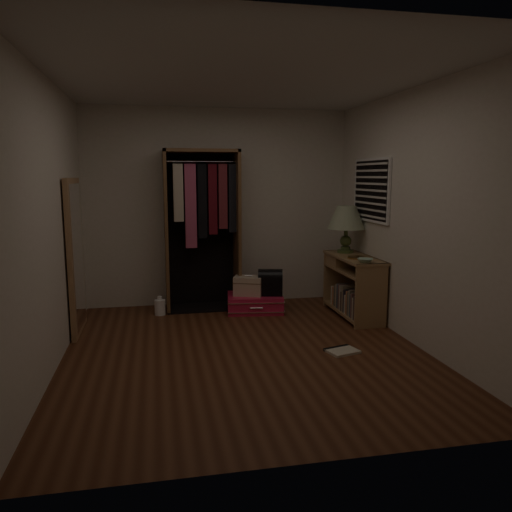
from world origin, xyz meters
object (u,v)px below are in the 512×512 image
Objects in this scene: pink_suitcase at (255,303)px; table_lamp at (346,219)px; console_bookshelf at (353,284)px; black_bag at (270,282)px; floor_mirror at (76,257)px; train_case at (248,286)px; open_wardrobe at (203,216)px; white_jug at (160,307)px.

pink_suitcase is 1.30× the size of table_lamp.
console_bookshelf is 1.03m from black_bag.
black_bag is at bearing -6.39° from pink_suitcase.
black_bag reaches higher than pink_suitcase.
floor_mirror is 2.19× the size of pink_suitcase.
train_case is 1.51m from table_lamp.
floor_mirror is 2.85× the size of table_lamp.
open_wardrobe is (-1.77, 0.75, 0.81)m from console_bookshelf.
open_wardrobe reaches higher than white_jug.
console_bookshelf is 1.26m from pink_suitcase.
console_bookshelf is 1.44× the size of pink_suitcase.
table_lamp is at bearing 0.77° from pink_suitcase.
pink_suitcase is 1.20m from white_jug.
pink_suitcase is at bearing 11.95° from floor_mirror.
pink_suitcase is at bearing -3.36° from white_jug.
white_jug is at bearing 168.24° from console_bookshelf.
black_bag is at bearing 9.83° from floor_mirror.
open_wardrobe is 3.44× the size of table_lamp.
open_wardrobe is 1.30m from pink_suitcase.
table_lamp is at bearing 5.37° from floor_mirror.
console_bookshelf reaches higher than black_bag.
console_bookshelf is at bearing -7.85° from black_bag.
white_jug is (-1.20, 0.07, -0.01)m from pink_suitcase.
pink_suitcase is at bearing 18.77° from train_case.
black_bag is (2.28, 0.39, -0.46)m from floor_mirror.
train_case is 0.28m from black_bag.
floor_mirror is at bearing -156.87° from black_bag.
open_wardrobe is 1.21m from black_bag.
open_wardrobe reaches higher than floor_mirror.
pink_suitcase is 0.25m from train_case.
floor_mirror is 2.36m from black_bag.
pink_suitcase is at bearing 173.21° from table_lamp.
floor_mirror reaches higher than table_lamp.
console_bookshelf is 0.66× the size of floor_mirror.
console_bookshelf is at bearing -90.62° from table_lamp.
table_lamp reaches higher than black_bag.
open_wardrobe is at bearing 165.22° from table_lamp.
table_lamp reaches higher than train_case.
black_bag is (-0.96, 0.37, -0.01)m from console_bookshelf.
pink_suitcase is 1.84× the size of train_case.
console_bookshelf is at bearing 1.76° from train_case.
floor_mirror is 2.26m from pink_suitcase.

